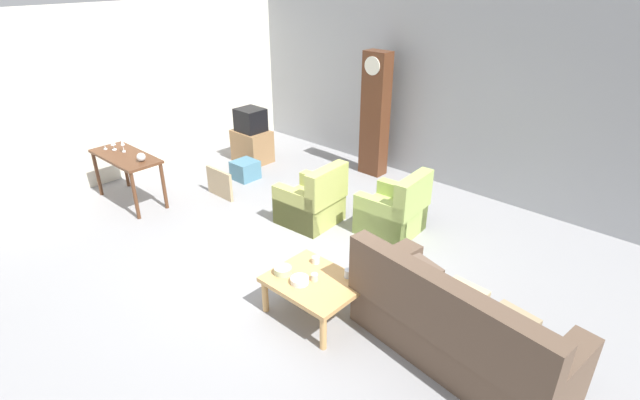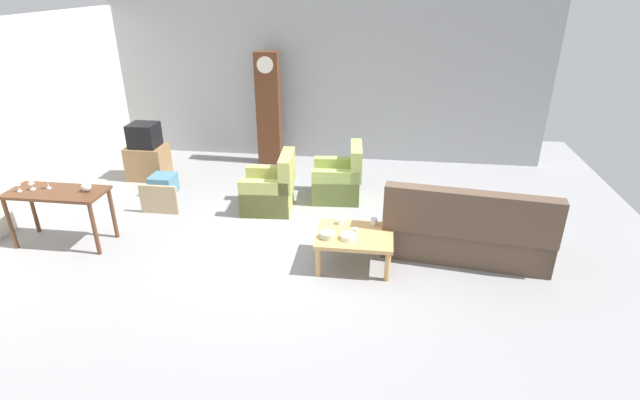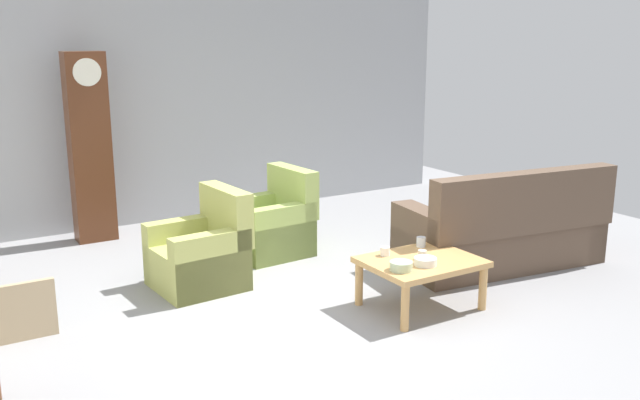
# 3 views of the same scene
# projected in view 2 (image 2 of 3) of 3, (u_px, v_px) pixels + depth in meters

# --- Properties ---
(ground_plane) EXTENTS (10.40, 10.40, 0.00)m
(ground_plane) POSITION_uv_depth(u_px,v_px,m) (294.00, 241.00, 6.82)
(ground_plane) COLOR gray
(garage_door_wall) EXTENTS (8.40, 0.16, 3.20)m
(garage_door_wall) POSITION_uv_depth(u_px,v_px,m) (325.00, 78.00, 9.39)
(garage_door_wall) COLOR #9EA0A5
(garage_door_wall) RESTS_ON ground_plane
(pegboard_wall_left) EXTENTS (0.12, 6.40, 2.88)m
(pegboard_wall_left) POSITION_uv_depth(u_px,v_px,m) (13.00, 123.00, 7.07)
(pegboard_wall_left) COLOR silver
(pegboard_wall_left) RESTS_ON ground_plane
(couch_floral) EXTENTS (2.20, 1.14, 1.04)m
(couch_floral) POSITION_uv_depth(u_px,v_px,m) (466.00, 231.00, 6.35)
(couch_floral) COLOR brown
(couch_floral) RESTS_ON ground_plane
(armchair_olive_near) EXTENTS (0.84, 0.81, 0.92)m
(armchair_olive_near) POSITION_uv_depth(u_px,v_px,m) (271.00, 191.00, 7.66)
(armchair_olive_near) COLOR tan
(armchair_olive_near) RESTS_ON ground_plane
(armchair_olive_far) EXTENTS (0.84, 0.82, 0.92)m
(armchair_olive_far) POSITION_uv_depth(u_px,v_px,m) (339.00, 181.00, 8.05)
(armchair_olive_far) COLOR #A3B95E
(armchair_olive_far) RESTS_ON ground_plane
(coffee_table_wood) EXTENTS (0.96, 0.76, 0.44)m
(coffee_table_wood) POSITION_uv_depth(u_px,v_px,m) (355.00, 238.00, 6.14)
(coffee_table_wood) COLOR tan
(coffee_table_wood) RESTS_ON ground_plane
(console_table_dark) EXTENTS (1.30, 0.56, 0.78)m
(console_table_dark) POSITION_uv_depth(u_px,v_px,m) (58.00, 199.00, 6.52)
(console_table_dark) COLOR #56331E
(console_table_dark) RESTS_ON ground_plane
(grandfather_clock) EXTENTS (0.44, 0.30, 2.14)m
(grandfather_clock) POSITION_uv_depth(u_px,v_px,m) (269.00, 109.00, 9.27)
(grandfather_clock) COLOR #562D19
(grandfather_clock) RESTS_ON ground_plane
(tv_stand_cabinet) EXTENTS (0.68, 0.52, 0.60)m
(tv_stand_cabinet) POSITION_uv_depth(u_px,v_px,m) (148.00, 162.00, 8.85)
(tv_stand_cabinet) COLOR #997047
(tv_stand_cabinet) RESTS_ON ground_plane
(tv_crt) EXTENTS (0.48, 0.44, 0.42)m
(tv_crt) POSITION_uv_depth(u_px,v_px,m) (144.00, 135.00, 8.63)
(tv_crt) COLOR black
(tv_crt) RESTS_ON tv_stand_cabinet
(framed_picture_leaning) EXTENTS (0.60, 0.05, 0.47)m
(framed_picture_leaning) POSITION_uv_depth(u_px,v_px,m) (159.00, 199.00, 7.54)
(framed_picture_leaning) COLOR tan
(framed_picture_leaning) RESTS_ON ground_plane
(storage_box_blue) EXTENTS (0.39, 0.40, 0.33)m
(storage_box_blue) POSITION_uv_depth(u_px,v_px,m) (163.00, 184.00, 8.27)
(storage_box_blue) COLOR teal
(storage_box_blue) RESTS_ON ground_plane
(glass_dome_cloche) EXTENTS (0.13, 0.13, 0.13)m
(glass_dome_cloche) POSITION_uv_depth(u_px,v_px,m) (86.00, 187.00, 6.44)
(glass_dome_cloche) COLOR silver
(glass_dome_cloche) RESTS_ON console_table_dark
(cup_white_porcelain) EXTENTS (0.08, 0.08, 0.08)m
(cup_white_porcelain) POSITION_uv_depth(u_px,v_px,m) (340.00, 221.00, 6.34)
(cup_white_porcelain) COLOR white
(cup_white_porcelain) RESTS_ON coffee_table_wood
(cup_blue_rimmed) EXTENTS (0.08, 0.08, 0.09)m
(cup_blue_rimmed) POSITION_uv_depth(u_px,v_px,m) (374.00, 221.00, 6.32)
(cup_blue_rimmed) COLOR silver
(cup_blue_rimmed) RESTS_ON coffee_table_wood
(cup_cream_tall) EXTENTS (0.08, 0.08, 0.08)m
(cup_cream_tall) POSITION_uv_depth(u_px,v_px,m) (356.00, 231.00, 6.10)
(cup_cream_tall) COLOR beige
(cup_cream_tall) RESTS_ON coffee_table_wood
(bowl_white_stacked) EXTENTS (0.19, 0.19, 0.06)m
(bowl_white_stacked) POSITION_uv_depth(u_px,v_px,m) (348.00, 237.00, 5.98)
(bowl_white_stacked) COLOR white
(bowl_white_stacked) RESTS_ON coffee_table_wood
(bowl_shallow_green) EXTENTS (0.19, 0.19, 0.07)m
(bowl_shallow_green) POSITION_uv_depth(u_px,v_px,m) (328.00, 235.00, 6.01)
(bowl_shallow_green) COLOR #B2C69E
(bowl_shallow_green) RESTS_ON coffee_table_wood
(wine_glass_tall) EXTENTS (0.06, 0.06, 0.17)m
(wine_glass_tall) POSITION_uv_depth(u_px,v_px,m) (18.00, 184.00, 6.40)
(wine_glass_tall) COLOR silver
(wine_glass_tall) RESTS_ON console_table_dark
(wine_glass_mid) EXTENTS (0.08, 0.08, 0.16)m
(wine_glass_mid) POSITION_uv_depth(u_px,v_px,m) (31.00, 182.00, 6.46)
(wine_glass_mid) COLOR silver
(wine_glass_mid) RESTS_ON console_table_dark
(wine_glass_short) EXTENTS (0.06, 0.06, 0.21)m
(wine_glass_short) POSITION_uv_depth(u_px,v_px,m) (47.00, 179.00, 6.48)
(wine_glass_short) COLOR silver
(wine_glass_short) RESTS_ON console_table_dark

